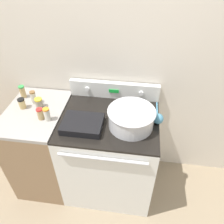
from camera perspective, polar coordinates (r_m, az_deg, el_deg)
name	(u,v)px	position (r m, az deg, el deg)	size (l,w,h in m)	color
ground_plane	(105,211)	(2.32, -1.86, -24.46)	(12.00, 12.00, 0.00)	gray
kitchen_wall	(115,59)	(1.90, 0.91, 13.59)	(8.00, 0.05, 2.50)	beige
stove_range	(110,154)	(2.12, -0.61, -10.95)	(0.81, 0.70, 0.90)	silver
control_panel	(114,90)	(1.99, 0.60, 5.78)	(0.81, 0.07, 0.16)	silver
side_counter	(44,147)	(2.27, -17.26, -8.61)	(0.49, 0.67, 0.91)	#896B4C
mixing_bowl	(131,117)	(1.68, 5.05, -1.39)	(0.37, 0.37, 0.15)	silver
casserole_dish	(82,124)	(1.71, -7.73, -3.03)	(0.31, 0.24, 0.06)	black
ladle	(158,118)	(1.77, 11.92, -1.59)	(0.09, 0.30, 0.09)	teal
spice_jar_orange_cap	(47,114)	(1.80, -16.64, -0.57)	(0.05, 0.05, 0.11)	beige
spice_jar_red_cap	(40,114)	(1.83, -18.24, -0.46)	(0.05, 0.05, 0.10)	tan
spice_jar_yellow_cap	(39,103)	(1.97, -18.53, 2.29)	(0.06, 0.06, 0.09)	gray
spice_jar_brown_cap	(33,97)	(2.02, -19.82, 3.63)	(0.05, 0.05, 0.12)	beige
spice_jar_black_cap	(22,103)	(2.01, -22.48, 2.10)	(0.06, 0.06, 0.09)	tan
spice_jar_green_cap	(23,92)	(2.14, -22.33, 4.97)	(0.05, 0.05, 0.12)	tan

